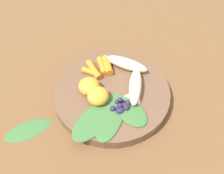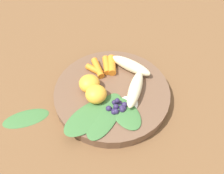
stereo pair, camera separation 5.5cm
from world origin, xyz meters
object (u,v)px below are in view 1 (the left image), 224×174
at_px(banana_peeled_left, 126,64).
at_px(banana_peeled_right, 135,86).
at_px(orange_segment_near, 98,96).
at_px(kale_leaf_stray, 28,129).
at_px(bowl, 112,93).

distance_m(banana_peeled_left, banana_peeled_right, 0.08).
bearing_deg(orange_segment_near, banana_peeled_left, 109.06).
bearing_deg(kale_leaf_stray, banana_peeled_right, 173.81).
xyz_separation_m(banana_peeled_right, kale_leaf_stray, (-0.08, -0.24, -0.04)).
height_order(banana_peeled_left, kale_leaf_stray, banana_peeled_left).
bearing_deg(kale_leaf_stray, banana_peeled_left, -170.36).
height_order(banana_peeled_right, orange_segment_near, orange_segment_near).
relative_size(bowl, kale_leaf_stray, 2.63).
height_order(bowl, orange_segment_near, orange_segment_near).
bearing_deg(banana_peeled_right, orange_segment_near, 117.65).
distance_m(bowl, banana_peeled_right, 0.06).
bearing_deg(bowl, orange_segment_near, -81.93).
bearing_deg(kale_leaf_stray, orange_segment_near, 174.16).
bearing_deg(banana_peeled_right, banana_peeled_left, 21.02).
height_order(banana_peeled_left, orange_segment_near, orange_segment_near).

